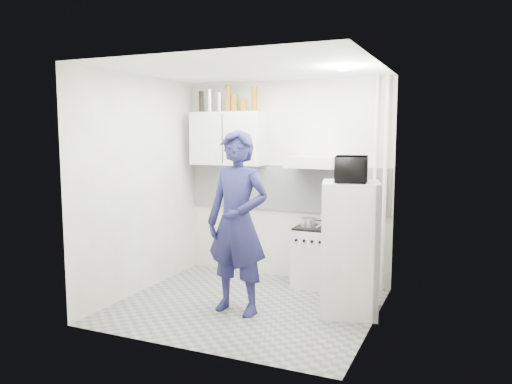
% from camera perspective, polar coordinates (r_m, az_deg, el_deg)
% --- Properties ---
extents(floor, '(2.80, 2.80, 0.00)m').
position_cam_1_polar(floor, '(5.74, -1.13, -12.83)').
color(floor, gray).
rests_on(floor, ground).
extents(ceiling, '(2.80, 2.80, 0.00)m').
position_cam_1_polar(ceiling, '(5.44, -1.20, 13.89)').
color(ceiling, white).
rests_on(ceiling, wall_back).
extents(wall_back, '(2.80, 0.00, 2.80)m').
position_cam_1_polar(wall_back, '(6.59, 3.38, 1.33)').
color(wall_back, silver).
rests_on(wall_back, floor).
extents(wall_left, '(0.00, 2.60, 2.60)m').
position_cam_1_polar(wall_left, '(6.15, -13.09, 0.77)').
color(wall_left, silver).
rests_on(wall_left, floor).
extents(wall_right, '(0.00, 2.60, 2.60)m').
position_cam_1_polar(wall_right, '(5.02, 13.51, -0.57)').
color(wall_right, silver).
rests_on(wall_right, floor).
extents(person, '(0.75, 0.53, 1.96)m').
position_cam_1_polar(person, '(5.30, -2.13, -3.52)').
color(person, '#1D1D4A').
rests_on(person, floor).
extents(stove, '(0.46, 0.46, 0.73)m').
position_cam_1_polar(stove, '(6.37, 6.57, -7.43)').
color(stove, silver).
rests_on(stove, floor).
extents(fridge, '(0.71, 0.71, 1.42)m').
position_cam_1_polar(fridge, '(5.43, 10.66, -6.31)').
color(fridge, white).
rests_on(fridge, floor).
extents(stove_top, '(0.44, 0.44, 0.03)m').
position_cam_1_polar(stove_top, '(6.28, 6.62, -4.07)').
color(stove_top, black).
rests_on(stove_top, stove).
extents(saucepan, '(0.19, 0.19, 0.11)m').
position_cam_1_polar(saucepan, '(6.29, 6.01, -3.44)').
color(saucepan, silver).
rests_on(saucepan, stove_top).
extents(microwave, '(0.54, 0.42, 0.27)m').
position_cam_1_polar(microwave, '(5.30, 10.86, 2.60)').
color(microwave, black).
rests_on(microwave, fridge).
extents(bottle_a, '(0.07, 0.07, 0.28)m').
position_cam_1_polar(bottle_a, '(6.90, -6.27, 10.21)').
color(bottle_a, black).
rests_on(bottle_a, upper_cabinet).
extents(bottle_b, '(0.08, 0.08, 0.30)m').
position_cam_1_polar(bottle_b, '(6.84, -5.35, 10.33)').
color(bottle_b, silver).
rests_on(bottle_b, upper_cabinet).
extents(bottle_c, '(0.06, 0.06, 0.26)m').
position_cam_1_polar(bottle_c, '(6.77, -4.22, 10.19)').
color(bottle_c, silver).
rests_on(bottle_c, upper_cabinet).
extents(bottle_d, '(0.08, 0.08, 0.35)m').
position_cam_1_polar(bottle_d, '(6.71, -3.18, 10.62)').
color(bottle_d, brown).
rests_on(bottle_d, upper_cabinet).
extents(canister_a, '(0.09, 0.09, 0.23)m').
position_cam_1_polar(canister_a, '(6.67, -2.51, 10.12)').
color(canister_a, brown).
rests_on(canister_a, upper_cabinet).
extents(canister_b, '(0.09, 0.09, 0.16)m').
position_cam_1_polar(canister_b, '(6.61, -1.45, 9.87)').
color(canister_b, brown).
rests_on(canister_b, upper_cabinet).
extents(bottle_e, '(0.08, 0.08, 0.31)m').
position_cam_1_polar(bottle_e, '(6.55, -0.18, 10.57)').
color(bottle_e, brown).
rests_on(bottle_e, upper_cabinet).
extents(upper_cabinet, '(1.00, 0.35, 0.70)m').
position_cam_1_polar(upper_cabinet, '(6.70, -3.17, 6.13)').
color(upper_cabinet, white).
rests_on(upper_cabinet, wall_back).
extents(range_hood, '(0.60, 0.50, 0.14)m').
position_cam_1_polar(range_hood, '(6.19, 6.52, 3.45)').
color(range_hood, silver).
rests_on(range_hood, wall_back).
extents(backsplash, '(2.74, 0.03, 0.60)m').
position_cam_1_polar(backsplash, '(6.59, 3.33, 0.45)').
color(backsplash, white).
rests_on(backsplash, wall_back).
extents(pipe_a, '(0.05, 0.05, 2.60)m').
position_cam_1_polar(pipe_a, '(6.18, 14.50, 0.76)').
color(pipe_a, silver).
rests_on(pipe_a, floor).
extents(pipe_b, '(0.04, 0.04, 2.60)m').
position_cam_1_polar(pipe_b, '(6.20, 13.41, 0.81)').
color(pipe_b, silver).
rests_on(pipe_b, floor).
extents(ceiling_spot_fixture, '(0.10, 0.10, 0.02)m').
position_cam_1_polar(ceiling_spot_fixture, '(5.30, 9.91, 13.66)').
color(ceiling_spot_fixture, white).
rests_on(ceiling_spot_fixture, ceiling).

